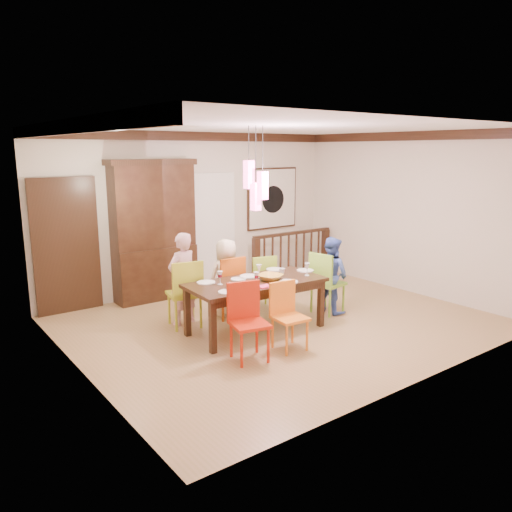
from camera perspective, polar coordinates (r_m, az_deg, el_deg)
floor at (r=7.71m, az=2.74°, el=-7.53°), size 6.00×6.00×0.00m
ceiling at (r=7.27m, az=2.98°, el=14.55°), size 6.00×6.00×0.00m
wall_back at (r=9.39m, az=-6.93°, el=5.04°), size 6.00×0.00×6.00m
wall_left at (r=5.94m, az=-20.09°, el=0.33°), size 0.00×5.00×5.00m
wall_right at (r=9.53m, az=16.96°, el=4.71°), size 0.00×5.00×5.00m
crown_molding at (r=7.27m, az=2.97°, el=13.92°), size 6.00×5.00×0.16m
panel_door at (r=8.49m, az=-20.87°, el=0.86°), size 1.04×0.07×2.24m
white_doorway at (r=9.60m, az=-4.96°, el=2.82°), size 0.97×0.05×2.22m
painting at (r=10.35m, az=1.87°, el=6.60°), size 1.25×0.06×1.25m
pendant_cluster at (r=6.90m, az=-0.03°, el=8.10°), size 0.27×0.21×1.14m
dining_table at (r=7.14m, az=-0.03°, el=-3.55°), size 2.03×1.01×0.75m
chair_far_left at (r=7.43m, az=-8.22°, el=-3.66°), size 0.55×0.55×1.02m
chair_far_mid at (r=7.80m, az=-3.40°, el=-2.99°), size 0.45×0.45×0.98m
chair_far_right at (r=8.20m, az=0.50°, el=-2.49°), size 0.50×0.50×0.91m
chair_near_left at (r=6.19m, az=-0.75°, el=-7.07°), size 0.52×0.52×0.97m
chair_near_mid at (r=6.54m, az=3.91°, el=-6.45°), size 0.43×0.43×0.89m
chair_end_right at (r=8.06m, az=8.24°, el=-2.52°), size 0.51×0.51×1.00m
china_hutch at (r=8.81m, az=-11.61°, el=2.90°), size 1.54×0.46×2.43m
balustrade at (r=10.21m, az=4.18°, el=0.25°), size 1.96×0.12×0.96m
person_far_left at (r=7.52m, az=-8.40°, el=-2.59°), size 0.57×0.44×1.39m
person_far_mid at (r=7.86m, az=-3.39°, el=-2.46°), size 0.64×0.45×1.23m
person_end_right at (r=8.11m, az=8.60°, el=-2.12°), size 0.48×0.61×1.23m
serving_bowl at (r=7.16m, az=1.64°, el=-2.44°), size 0.43×0.43×0.08m
small_bowl at (r=6.99m, az=-2.01°, el=-2.86°), size 0.22×0.22×0.07m
cup_left at (r=6.66m, az=-2.89°, el=-3.51°), size 0.14×0.14×0.09m
cup_right at (r=7.52m, az=3.01°, el=-1.72°), size 0.11×0.11×0.09m
plate_far_left at (r=7.04m, az=-5.74°, el=-3.03°), size 0.26×0.26×0.01m
plate_far_mid at (r=7.35m, az=-0.86°, el=-2.32°), size 0.26×0.26×0.01m
plate_far_right at (r=7.77m, az=2.14°, el=-1.54°), size 0.26×0.26×0.01m
plate_near_left at (r=6.56m, az=-3.21°, el=-4.12°), size 0.26×0.26×0.01m
plate_near_mid at (r=7.06m, az=3.76°, el=-2.95°), size 0.26×0.26×0.01m
plate_end_right at (r=7.74m, az=5.65°, el=-1.64°), size 0.26×0.26×0.01m
wine_glass_a at (r=6.92m, az=-4.13°, el=-2.51°), size 0.08×0.08×0.19m
wine_glass_b at (r=7.30m, az=0.35°, el=-1.71°), size 0.08×0.08×0.19m
wine_glass_c at (r=6.86m, az=0.06°, el=-2.62°), size 0.08×0.08×0.19m
wine_glass_d at (r=7.43m, az=5.86°, el=-1.52°), size 0.08×0.08×0.19m
napkin at (r=6.81m, az=0.95°, el=-3.49°), size 0.18×0.14×0.01m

